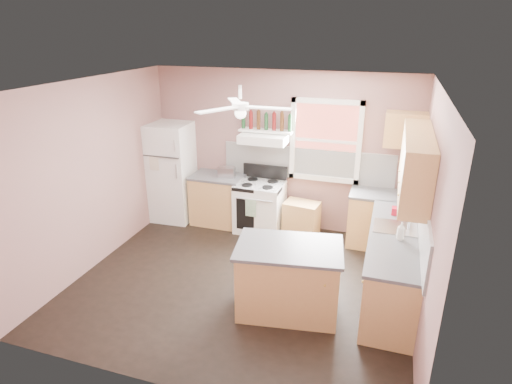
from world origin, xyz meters
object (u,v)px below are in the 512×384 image
(stove, at_px, (260,207))
(refrigerator, at_px, (171,172))
(island, at_px, (288,280))
(cart, at_px, (301,220))
(toaster, at_px, (227,172))

(stove, bearing_deg, refrigerator, -179.88)
(stove, relative_size, island, 0.72)
(cart, relative_size, island, 0.47)
(toaster, bearing_deg, island, -59.43)
(island, bearing_deg, toaster, 119.16)
(refrigerator, distance_m, cart, 2.49)
(stove, distance_m, island, 2.29)
(refrigerator, xyz_separation_m, cart, (2.42, -0.01, -0.60))
(toaster, relative_size, stove, 0.33)
(refrigerator, distance_m, island, 3.44)
(toaster, height_order, stove, toaster)
(toaster, xyz_separation_m, stove, (0.62, -0.04, -0.56))
(refrigerator, relative_size, toaster, 6.33)
(stove, xyz_separation_m, cart, (0.73, 0.02, -0.15))
(refrigerator, xyz_separation_m, island, (2.70, -2.08, -0.46))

